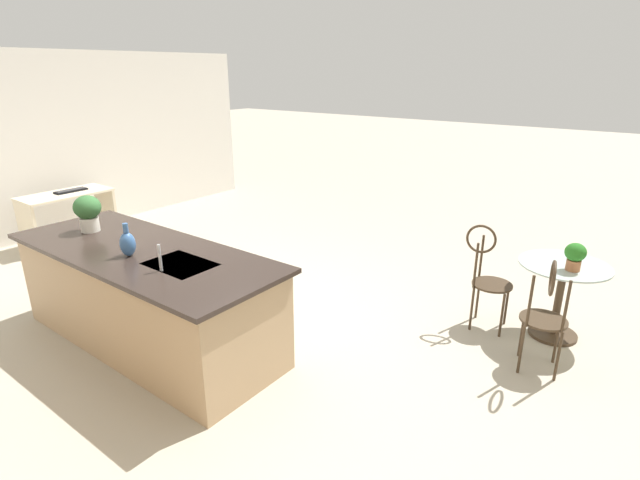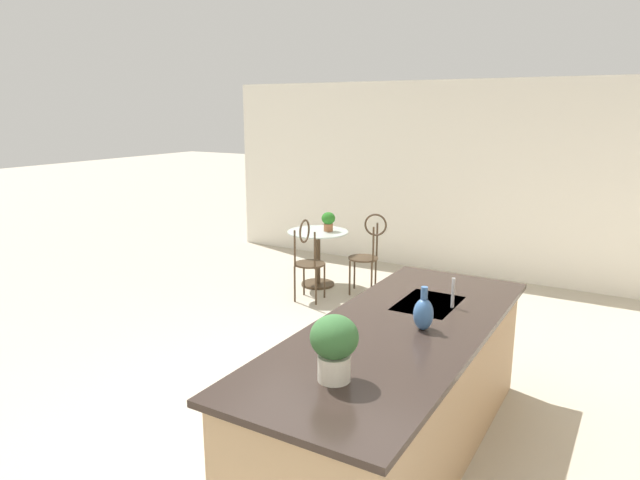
{
  "view_description": "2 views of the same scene",
  "coord_description": "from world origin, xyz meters",
  "px_view_note": "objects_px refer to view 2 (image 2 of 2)",
  "views": [
    {
      "loc": [
        -3.39,
        3.1,
        2.43
      ],
      "look_at": [
        -0.74,
        -0.4,
        0.88
      ],
      "focal_mm": 27.33,
      "sensor_mm": 36.0,
      "label": 1
    },
    {
      "loc": [
        3.53,
        2.16,
        2.31
      ],
      "look_at": [
        -1.37,
        -0.73,
        0.98
      ],
      "focal_mm": 31.64,
      "sensor_mm": 36.0,
      "label": 2
    }
  ],
  "objects_px": {
    "bistro_table": "(318,253)",
    "chair_by_island": "(368,250)",
    "potted_plant_counter_far": "(334,344)",
    "vase_on_counter": "(423,313)",
    "potted_plant_on_table": "(328,220)",
    "chair_near_window": "(308,256)"
  },
  "relations": [
    {
      "from": "chair_by_island",
      "to": "potted_plant_counter_far",
      "type": "distance_m",
      "value": 4.25
    },
    {
      "from": "potted_plant_on_table",
      "to": "chair_near_window",
      "type": "bearing_deg",
      "value": 9.27
    },
    {
      "from": "bistro_table",
      "to": "potted_plant_counter_far",
      "type": "bearing_deg",
      "value": 31.84
    },
    {
      "from": "potted_plant_on_table",
      "to": "vase_on_counter",
      "type": "bearing_deg",
      "value": 38.77
    },
    {
      "from": "potted_plant_on_table",
      "to": "potted_plant_counter_far",
      "type": "xyz_separation_m",
      "value": [
        3.92,
        2.27,
        0.24
      ]
    },
    {
      "from": "potted_plant_on_table",
      "to": "potted_plant_counter_far",
      "type": "bearing_deg",
      "value": 30.08
    },
    {
      "from": "bistro_table",
      "to": "potted_plant_counter_far",
      "type": "distance_m",
      "value": 4.57
    },
    {
      "from": "potted_plant_counter_far",
      "to": "vase_on_counter",
      "type": "relative_size",
      "value": 1.24
    },
    {
      "from": "chair_near_window",
      "to": "potted_plant_on_table",
      "type": "distance_m",
      "value": 0.78
    },
    {
      "from": "bistro_table",
      "to": "chair_by_island",
      "type": "distance_m",
      "value": 0.73
    },
    {
      "from": "chair_by_island",
      "to": "vase_on_counter",
      "type": "bearing_deg",
      "value": 31.53
    },
    {
      "from": "bistro_table",
      "to": "potted_plant_on_table",
      "type": "xyz_separation_m",
      "value": [
        -0.08,
        0.11,
        0.44
      ]
    },
    {
      "from": "chair_by_island",
      "to": "vase_on_counter",
      "type": "xyz_separation_m",
      "value": [
        2.97,
        1.82,
        0.46
      ]
    },
    {
      "from": "potted_plant_on_table",
      "to": "chair_by_island",
      "type": "bearing_deg",
      "value": 85.01
    },
    {
      "from": "bistro_table",
      "to": "vase_on_counter",
      "type": "bearing_deg",
      "value": 40.83
    },
    {
      "from": "chair_near_window",
      "to": "vase_on_counter",
      "type": "height_order",
      "value": "vase_on_counter"
    },
    {
      "from": "bistro_table",
      "to": "potted_plant_counter_far",
      "type": "height_order",
      "value": "potted_plant_counter_far"
    },
    {
      "from": "potted_plant_on_table",
      "to": "bistro_table",
      "type": "bearing_deg",
      "value": -53.42
    },
    {
      "from": "chair_by_island",
      "to": "potted_plant_counter_far",
      "type": "relative_size",
      "value": 2.91
    },
    {
      "from": "chair_by_island",
      "to": "vase_on_counter",
      "type": "distance_m",
      "value": 3.51
    },
    {
      "from": "bistro_table",
      "to": "chair_near_window",
      "type": "height_order",
      "value": "chair_near_window"
    },
    {
      "from": "bistro_table",
      "to": "chair_near_window",
      "type": "xyz_separation_m",
      "value": [
        0.62,
        0.23,
        0.13
      ]
    }
  ]
}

